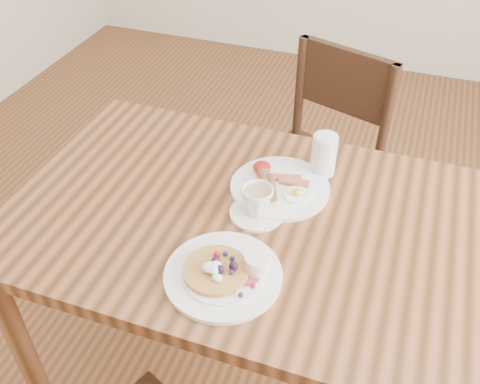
{
  "coord_description": "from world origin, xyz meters",
  "views": [
    {
      "loc": [
        0.34,
        -0.97,
        1.68
      ],
      "look_at": [
        0.0,
        0.0,
        0.82
      ],
      "focal_mm": 40.0,
      "sensor_mm": 36.0,
      "label": 1
    }
  ],
  "objects": [
    {
      "name": "dining_table",
      "position": [
        0.0,
        0.0,
        0.65
      ],
      "size": [
        1.2,
        0.8,
        0.75
      ],
      "color": "brown",
      "rests_on": "ground"
    },
    {
      "name": "water_glass",
      "position": [
        0.16,
        0.24,
        0.81
      ],
      "size": [
        0.07,
        0.07,
        0.12
      ],
      "primitive_type": "cylinder",
      "color": "silver",
      "rests_on": "dining_table"
    },
    {
      "name": "chair_far",
      "position": [
        0.08,
        0.65,
        0.49
      ],
      "size": [
        0.53,
        0.53,
        0.88
      ],
      "rotation": [
        0.0,
        0.0,
        2.82
      ],
      "color": "black",
      "rests_on": "ground"
    },
    {
      "name": "pancake_plate",
      "position": [
        0.04,
        -0.21,
        0.76
      ],
      "size": [
        0.27,
        0.27,
        0.06
      ],
      "color": "white",
      "rests_on": "dining_table"
    },
    {
      "name": "teacup_saucer",
      "position": [
        0.04,
        0.01,
        0.79
      ],
      "size": [
        0.14,
        0.14,
        0.09
      ],
      "color": "white",
      "rests_on": "dining_table"
    },
    {
      "name": "ground",
      "position": [
        0.0,
        0.0,
        0.0
      ],
      "size": [
        5.0,
        5.0,
        0.0
      ],
      "primitive_type": "plane",
      "color": "#513317",
      "rests_on": "ground"
    },
    {
      "name": "breakfast_plate",
      "position": [
        0.07,
        0.13,
        0.76
      ],
      "size": [
        0.27,
        0.27,
        0.04
      ],
      "color": "white",
      "rests_on": "dining_table"
    }
  ]
}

